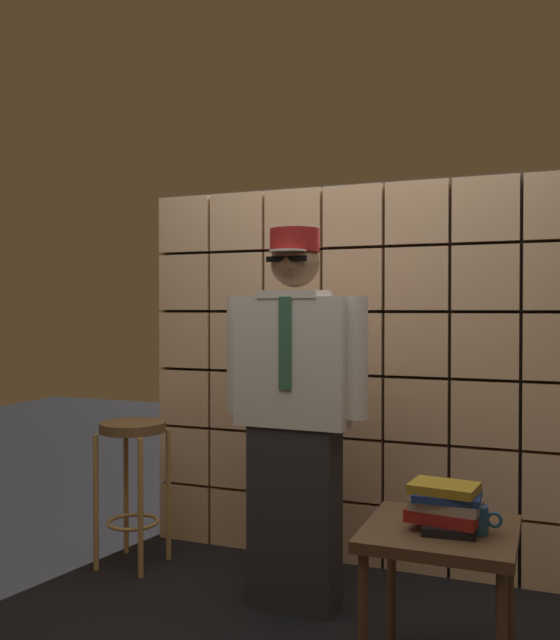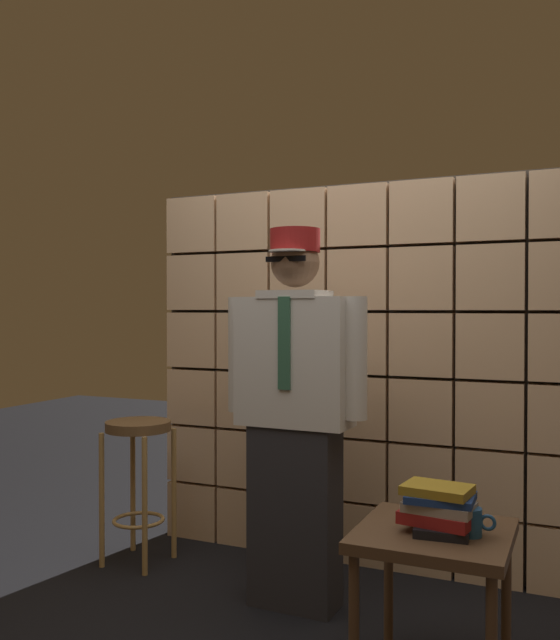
{
  "view_description": "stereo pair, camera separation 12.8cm",
  "coord_description": "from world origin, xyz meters",
  "px_view_note": "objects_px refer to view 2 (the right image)",
  "views": [
    {
      "loc": [
        0.95,
        -2.32,
        1.33
      ],
      "look_at": [
        -0.16,
        0.49,
        1.28
      ],
      "focal_mm": 38.33,
      "sensor_mm": 36.0,
      "label": 1
    },
    {
      "loc": [
        1.07,
        -2.27,
        1.33
      ],
      "look_at": [
        -0.16,
        0.49,
        1.28
      ],
      "focal_mm": 38.33,
      "sensor_mm": 36.0,
      "label": 2
    }
  ],
  "objects_px": {
    "bar_stool": "(138,457)",
    "side_table": "(434,551)",
    "standing_person": "(295,410)",
    "book_stack": "(439,508)",
    "coffee_mug": "(471,522)"
  },
  "relations": [
    {
      "from": "bar_stool",
      "to": "side_table",
      "type": "height_order",
      "value": "bar_stool"
    },
    {
      "from": "bar_stool",
      "to": "standing_person",
      "type": "bearing_deg",
      "value": -8.9
    },
    {
      "from": "standing_person",
      "to": "side_table",
      "type": "height_order",
      "value": "standing_person"
    },
    {
      "from": "bar_stool",
      "to": "book_stack",
      "type": "distance_m",
      "value": 1.78
    },
    {
      "from": "standing_person",
      "to": "book_stack",
      "type": "height_order",
      "value": "standing_person"
    },
    {
      "from": "standing_person",
      "to": "coffee_mug",
      "type": "xyz_separation_m",
      "value": [
        0.83,
        -0.43,
        -0.27
      ]
    },
    {
      "from": "standing_person",
      "to": "side_table",
      "type": "bearing_deg",
      "value": -29.75
    },
    {
      "from": "side_table",
      "to": "book_stack",
      "type": "relative_size",
      "value": 2.12
    },
    {
      "from": "bar_stool",
      "to": "side_table",
      "type": "xyz_separation_m",
      "value": [
        1.65,
        -0.57,
        -0.07
      ]
    },
    {
      "from": "coffee_mug",
      "to": "bar_stool",
      "type": "bearing_deg",
      "value": 161.86
    },
    {
      "from": "bar_stool",
      "to": "coffee_mug",
      "type": "bearing_deg",
      "value": -18.14
    },
    {
      "from": "standing_person",
      "to": "bar_stool",
      "type": "relative_size",
      "value": 2.27
    },
    {
      "from": "standing_person",
      "to": "bar_stool",
      "type": "distance_m",
      "value": 1.02
    },
    {
      "from": "book_stack",
      "to": "coffee_mug",
      "type": "bearing_deg",
      "value": 7.06
    },
    {
      "from": "side_table",
      "to": "coffee_mug",
      "type": "height_order",
      "value": "coffee_mug"
    }
  ]
}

